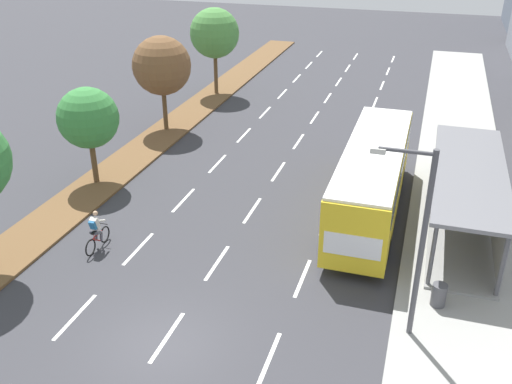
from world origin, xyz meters
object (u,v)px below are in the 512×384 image
at_px(bus_shelter, 473,195).
at_px(bus, 373,174).
at_px(cyclist, 96,232).
at_px(median_tree_second, 88,118).
at_px(median_tree_third, 162,66).
at_px(trash_bin, 439,295).
at_px(streetlight, 418,234).
at_px(median_tree_fourth, 215,33).

distance_m(bus_shelter, bus, 4.30).
bearing_deg(cyclist, median_tree_second, 122.04).
xyz_separation_m(bus_shelter, median_tree_second, (-18.05, -0.43, 1.65)).
distance_m(median_tree_second, median_tree_third, 8.24).
xyz_separation_m(bus, median_tree_third, (-13.75, 7.41, 2.05)).
height_order(bus_shelter, cyclist, bus_shelter).
bearing_deg(bus_shelter, median_tree_third, 156.65).
distance_m(bus_shelter, trash_bin, 6.05).
height_order(bus_shelter, median_tree_second, median_tree_second).
bearing_deg(trash_bin, streetlight, -120.04).
relative_size(bus_shelter, median_tree_fourth, 1.66).
bearing_deg(bus_shelter, streetlight, -105.51).
relative_size(median_tree_third, trash_bin, 6.82).
bearing_deg(streetlight, median_tree_third, 135.99).
bearing_deg(streetlight, cyclist, 172.34).
relative_size(bus_shelter, cyclist, 5.70).
distance_m(bus_shelter, median_tree_second, 18.13).
relative_size(median_tree_fourth, streetlight, 0.96).
bearing_deg(median_tree_fourth, streetlight, -56.43).
distance_m(median_tree_second, trash_bin, 18.05).
bearing_deg(trash_bin, median_tree_second, 162.40).
relative_size(bus_shelter, streetlight, 1.60).
height_order(bus_shelter, trash_bin, bus_shelter).
relative_size(cyclist, median_tree_second, 0.37).
height_order(median_tree_second, trash_bin, median_tree_second).
distance_m(bus, streetlight, 8.46).
bearing_deg(bus, trash_bin, -62.66).
relative_size(cyclist, streetlight, 0.28).
height_order(cyclist, streetlight, streetlight).
distance_m(median_tree_third, median_tree_fourth, 8.23).
relative_size(bus, median_tree_third, 1.95).
xyz_separation_m(bus_shelter, trash_bin, (-1.08, -5.82, -1.29)).
distance_m(median_tree_fourth, streetlight, 28.33).
xyz_separation_m(bus, median_tree_second, (-13.77, -0.81, 1.45)).
relative_size(cyclist, median_tree_fourth, 0.29).
bearing_deg(trash_bin, median_tree_fourth, 127.42).
xyz_separation_m(bus, cyclist, (-10.34, -6.29, -1.28)).
relative_size(median_tree_fourth, trash_bin, 7.34).
xyz_separation_m(median_tree_second, median_tree_fourth, (0.28, 16.43, 1.03)).
distance_m(bus_shelter, cyclist, 15.81).
bearing_deg(cyclist, median_tree_third, 103.99).
height_order(bus_shelter, streetlight, streetlight).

